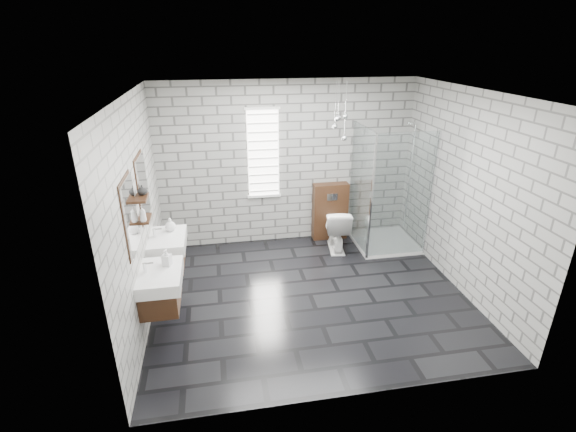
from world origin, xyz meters
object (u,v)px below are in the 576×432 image
object	(u,v)px
vanity_right	(165,243)
shower_enclosure	(383,220)
vanity_left	(157,279)
cistern_panel	(330,211)
toilet	(336,229)

from	to	relation	value
vanity_right	shower_enclosure	distance (m)	3.50
vanity_left	cistern_panel	bearing A→B (deg)	39.66
vanity_right	toilet	xyz separation A→B (m)	(2.64, 0.85, -0.40)
vanity_left	shower_enclosure	bearing A→B (deg)	26.11
vanity_right	shower_enclosure	xyz separation A→B (m)	(3.41, 0.76, -0.25)
cistern_panel	toilet	bearing A→B (deg)	-90.00
cistern_panel	toilet	distance (m)	0.44
shower_enclosure	toilet	world-z (taller)	shower_enclosure
vanity_left	toilet	distance (m)	3.20
toilet	cistern_panel	bearing A→B (deg)	-82.08
vanity_left	cistern_panel	distance (m)	3.44
cistern_panel	shower_enclosure	size ratio (longest dim) A/B	0.49
vanity_right	shower_enclosure	size ratio (longest dim) A/B	0.77
cistern_panel	shower_enclosure	bearing A→B (deg)	-33.88
vanity_right	cistern_panel	world-z (taller)	vanity_right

